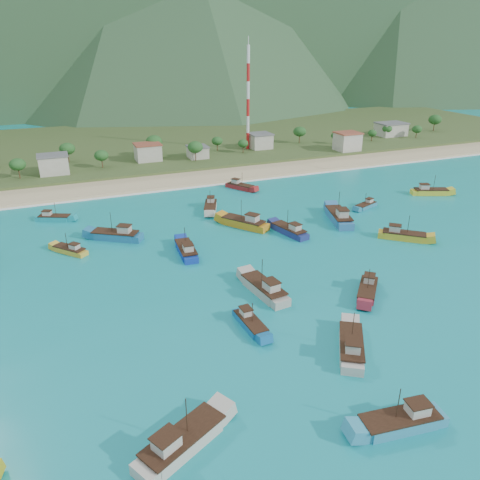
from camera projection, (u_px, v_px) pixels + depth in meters
name	position (u px, v px, depth m)	size (l,w,h in m)	color
ground	(277.00, 290.00, 87.75)	(600.00, 600.00, 0.00)	#0D8294
beach	(171.00, 181.00, 154.90)	(400.00, 18.00, 1.20)	beige
land	(136.00, 145.00, 206.75)	(400.00, 110.00, 2.40)	#385123
surf_line	(179.00, 189.00, 146.83)	(400.00, 2.50, 0.08)	white
village	(201.00, 149.00, 179.70)	(222.86, 29.45, 6.78)	beige
vegetation	(153.00, 151.00, 173.43)	(276.24, 25.61, 8.40)	#235623
radio_tower	(248.00, 99.00, 185.02)	(1.20, 1.20, 39.74)	red
boat_0	(116.00, 236.00, 109.45)	(12.00, 9.51, 7.09)	#1B6999
boat_1	(182.00, 443.00, 53.33)	(12.23, 8.61, 7.06)	beige
boat_2	(403.00, 236.00, 109.61)	(10.33, 9.56, 6.43)	gold
boat_7	(264.00, 289.00, 85.99)	(5.08, 12.37, 7.10)	#A6A396
boat_8	(186.00, 251.00, 102.00)	(3.95, 10.90, 6.32)	#1033A1
boat_10	(367.00, 291.00, 86.02)	(8.85, 9.41, 5.90)	maroon
boat_13	(366.00, 206.00, 130.24)	(8.37, 5.16, 4.76)	teal
boat_14	(401.00, 422.00, 56.33)	(11.24, 4.56, 6.45)	teal
boat_16	(351.00, 347.00, 70.02)	(8.89, 11.30, 6.67)	#B7B0A6
boat_18	(289.00, 231.00, 112.60)	(5.58, 11.09, 6.29)	navy
boat_19	(54.00, 218.00, 121.07)	(9.15, 6.05, 5.23)	teal
boat_20	(70.00, 251.00, 102.65)	(7.36, 8.07, 4.99)	gold
boat_23	(250.00, 324.00, 76.29)	(3.06, 8.87, 5.16)	#1261A1
boat_24	(244.00, 223.00, 116.71)	(10.13, 12.30, 7.35)	orange
boat_26	(339.00, 217.00, 120.32)	(7.81, 14.15, 8.02)	#2A699F
boat_27	(430.00, 192.00, 141.15)	(11.31, 7.15, 6.44)	gold
boat_28	(211.00, 207.00, 128.59)	(6.68, 10.73, 6.11)	beige
boat_30	(240.00, 187.00, 146.59)	(7.38, 9.80, 5.72)	maroon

